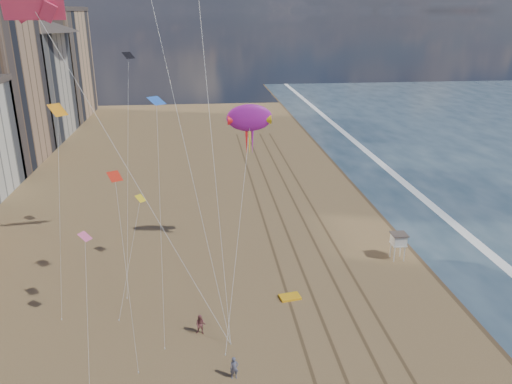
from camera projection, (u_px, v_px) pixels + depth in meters
wet_sand at (414, 217)px, 66.96m from camera, size 260.00×260.00×0.00m
foam at (444, 215)px, 67.39m from camera, size 260.00×260.00×0.00m
tracks at (309, 257)px, 55.92m from camera, size 7.68×120.00×0.01m
lifeguard_stand at (399, 240)px, 54.72m from camera, size 1.71×1.71×3.08m
grounded_kite at (290, 297)px, 47.96m from camera, size 2.17×1.59×0.22m
show_kite at (249, 118)px, 51.99m from camera, size 4.64×9.58×23.49m
kite_flyer_a at (234, 368)px, 37.24m from camera, size 0.71×0.51×1.80m
kite_flyer_b at (201, 325)px, 42.37m from camera, size 1.02×0.87×1.82m
small_kites at (110, 132)px, 44.29m from camera, size 11.17×16.91×14.88m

